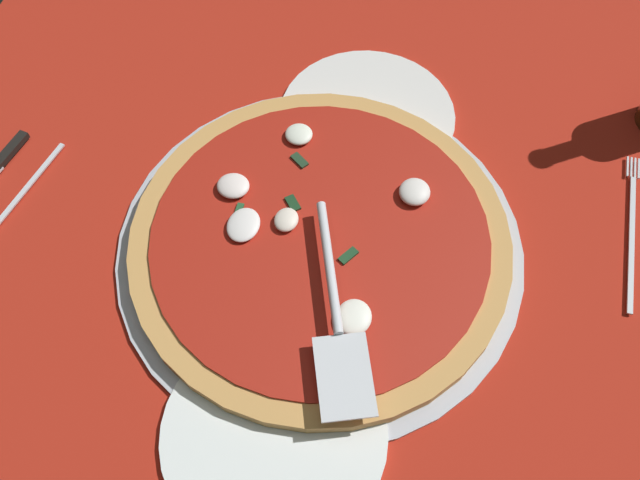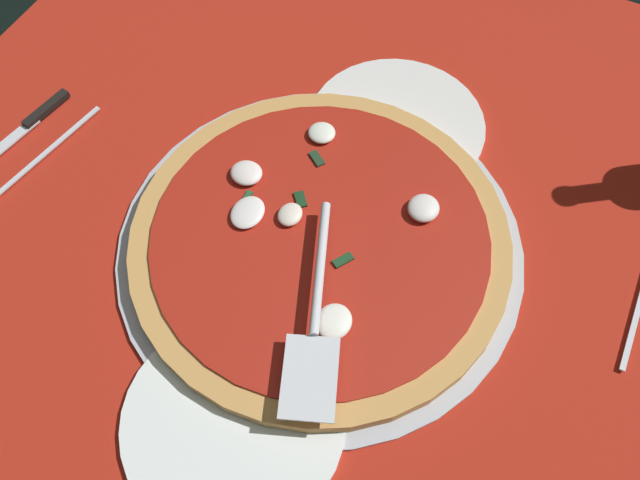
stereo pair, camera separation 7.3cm
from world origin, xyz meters
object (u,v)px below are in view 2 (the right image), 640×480
object	(u,v)px
dinner_plate_right	(397,125)
pizza	(320,239)
dinner_plate_left	(237,422)
pizza_server	(316,315)
place_setting_far	(30,146)

from	to	relation	value
dinner_plate_right	pizza	bearing A→B (deg)	176.71
dinner_plate_left	pizza_server	bearing A→B (deg)	-12.85
dinner_plate_left	pizza_server	size ratio (longest dim) A/B	0.95
pizza	pizza_server	size ratio (longest dim) A/B	1.81
dinner_plate_right	place_setting_far	bearing A→B (deg)	119.93
pizza_server	place_setting_far	bearing A→B (deg)	-119.98
pizza	place_setting_far	xyz separation A→B (cm)	(-2.82, 38.45, -1.48)
dinner_plate_right	pizza_server	world-z (taller)	pizza_server
place_setting_far	dinner_plate_left	bearing A→B (deg)	74.79
pizza_server	place_setting_far	size ratio (longest dim) A/B	1.05
pizza	pizza_server	distance (cm)	10.74
dinner_plate_left	pizza	bearing A→B (deg)	3.85
dinner_plate_left	place_setting_far	world-z (taller)	place_setting_far
dinner_plate_right	pizza	xyz separation A→B (cm)	(-19.98, 1.15, 1.34)
pizza	place_setting_far	bearing A→B (deg)	94.20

